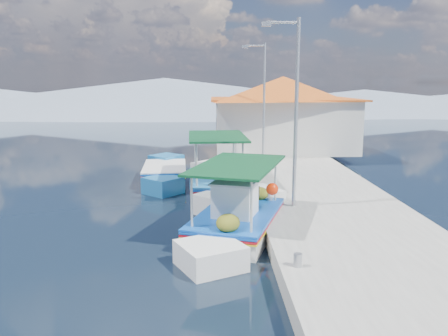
{
  "coord_description": "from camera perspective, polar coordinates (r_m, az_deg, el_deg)",
  "views": [
    {
      "loc": [
        1.9,
        -12.47,
        4.53
      ],
      "look_at": [
        2.37,
        4.65,
        1.3
      ],
      "focal_mm": 36.43,
      "sensor_mm": 36.0,
      "label": 1
    }
  ],
  "objects": [
    {
      "name": "main_caique",
      "position": [
        13.83,
        1.61,
        -6.43
      ],
      "size": [
        3.61,
        6.97,
        2.41
      ],
      "rotation": [
        0.0,
        0.0,
        0.32
      ],
      "color": "white",
      "rests_on": "ground"
    },
    {
      "name": "mountain_ridge",
      "position": [
        68.68,
        2.33,
        8.6
      ],
      "size": [
        171.4,
        96.0,
        5.5
      ],
      "color": "slate",
      "rests_on": "ground"
    },
    {
      "name": "caique_blue_hull",
      "position": [
        21.27,
        -7.39,
        -0.85
      ],
      "size": [
        2.17,
        6.43,
        1.15
      ],
      "rotation": [
        0.0,
        0.0,
        -0.07
      ],
      "color": "#1B67A4",
      "rests_on": "ground"
    },
    {
      "name": "lamp_post_far",
      "position": [
        23.63,
        4.82,
        9.0
      ],
      "size": [
        1.21,
        0.14,
        6.0
      ],
      "color": "#A5A8AD",
      "rests_on": "quay"
    },
    {
      "name": "ground",
      "position": [
        13.41,
        -9.75,
        -9.23
      ],
      "size": [
        160.0,
        160.0,
        0.0
      ],
      "primitive_type": "plane",
      "color": "black",
      "rests_on": "ground"
    },
    {
      "name": "lamp_post_near",
      "position": [
        14.72,
        8.72,
        7.91
      ],
      "size": [
        1.21,
        0.14,
        6.0
      ],
      "color": "#A5A8AD",
      "rests_on": "quay"
    },
    {
      "name": "caique_green_canopy",
      "position": [
        18.5,
        -0.86,
        -2.2
      ],
      "size": [
        2.4,
        7.31,
        2.74
      ],
      "rotation": [
        0.0,
        0.0,
        -0.05
      ],
      "color": "white",
      "rests_on": "ground"
    },
    {
      "name": "bollards",
      "position": [
        18.24,
        4.44,
        -1.63
      ],
      "size": [
        0.2,
        17.2,
        0.3
      ],
      "color": "#A5A8AD",
      "rests_on": "quay"
    },
    {
      "name": "harbor_building",
      "position": [
        27.86,
        7.36,
        6.98
      ],
      "size": [
        10.49,
        10.49,
        4.4
      ],
      "color": "silver",
      "rests_on": "quay"
    },
    {
      "name": "quay",
      "position": [
        19.38,
        10.39,
        -2.26
      ],
      "size": [
        5.0,
        44.0,
        0.5
      ],
      "primitive_type": "cube",
      "color": "#ABA9A0",
      "rests_on": "ground"
    }
  ]
}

